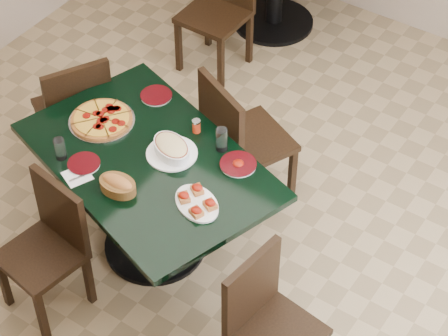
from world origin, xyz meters
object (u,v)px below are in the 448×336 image
Objects in this scene: main_table at (150,182)px; chair_left at (76,109)px; lasagna_casserole at (172,148)px; bruschetta_platter at (197,201)px; back_chair_near at (221,1)px; chair_far at (237,136)px; chair_right at (266,318)px; bread_basket at (118,185)px; pepperoni_pizza at (102,120)px; chair_near at (50,241)px.

chair_left is at bearing 178.17° from main_table.
lasagna_casserole reaches higher than main_table.
back_chair_near is at bearing 146.25° from bruschetta_platter.
chair_far reaches higher than lasagna_casserole.
back_chair_near reaches higher than chair_right.
pepperoni_pizza is at bearing 135.30° from bread_basket.
pepperoni_pizza is 1.27× the size of lasagna_casserole.
bread_basket is at bearing 103.13° from chair_far.
bread_basket is at bearing -134.79° from bruschetta_platter.
chair_left is at bearing 131.98° from chair_near.
bruschetta_platter is at bearing -58.80° from back_chair_near.
chair_far reaches higher than bread_basket.
back_chair_near is (-0.90, 1.15, -0.02)m from chair_far.
bread_basket is (-0.08, -0.38, -0.01)m from lasagna_casserole.
chair_far is (0.19, 0.61, -0.02)m from main_table.
back_chair_near is 1.86m from lasagna_casserole.
bruschetta_platter is (0.23, -0.74, 0.23)m from chair_far.
chair_far is 2.74× the size of bruschetta_platter.
main_table is 1.90m from back_chair_near.
chair_right is 2.44× the size of bruschetta_platter.
chair_left is at bearing -170.15° from lasagna_casserole.
main_table is 0.64m from chair_far.
chair_right is at bearing 3.18° from bruschetta_platter.
chair_left reaches higher than bruschetta_platter.
pepperoni_pizza is at bearing -79.45° from back_chair_near.
chair_right is (1.25, 0.22, 0.01)m from chair_near.
chair_near is 2.41× the size of bruschetta_platter.
bruschetta_platter is at bearing 100.12° from chair_left.
lasagna_casserole is 1.37× the size of bread_basket.
chair_left is 2.57× the size of bruschetta_platter.
main_table is at bearing 99.23° from chair_left.
chair_right is at bearing -50.79° from back_chair_near.
bread_basket is (0.72, -2.04, 0.26)m from back_chair_near.
chair_near is at bearing -94.10° from main_table.
main_table is at bearing -13.12° from pepperoni_pizza.
chair_near is at bearing -131.89° from bread_basket.
chair_left is (-0.81, 0.29, -0.06)m from main_table.
chair_near is at bearing -93.62° from lasagna_casserole.
chair_near is 0.51m from bread_basket.
bruschetta_platter is at bearing 44.02° from chair_near.
chair_far is at bearing -51.64° from back_chair_near.
chair_near is 1.05m from chair_left.
pepperoni_pizza is 1.74× the size of bread_basket.
main_table is 1.72× the size of chair_far.
chair_left reaches higher than chair_near.
chair_far is 1.28m from chair_right.
bread_basket is at bearing -79.63° from lasagna_casserole.
pepperoni_pizza is at bearing -169.71° from bruschetta_platter.
lasagna_casserole is at bearing 75.50° from bread_basket.
back_chair_near reaches higher than bruschetta_platter.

